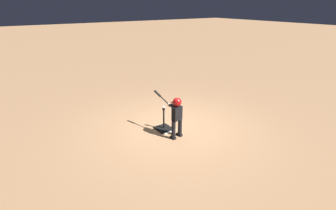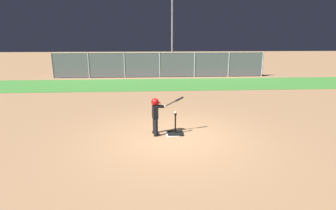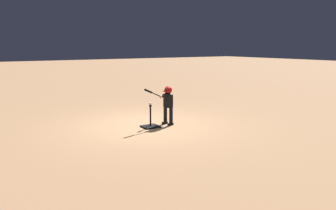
{
  "view_description": "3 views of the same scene",
  "coord_description": "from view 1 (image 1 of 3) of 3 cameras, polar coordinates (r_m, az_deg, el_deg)",
  "views": [
    {
      "loc": [
        -5.79,
        4.14,
        3.52
      ],
      "look_at": [
        -0.28,
        0.4,
        0.91
      ],
      "focal_mm": 28.0,
      "sensor_mm": 36.0,
      "label": 1
    },
    {
      "loc": [
        -0.64,
        -7.46,
        3.02
      ],
      "look_at": [
        -0.13,
        0.58,
        0.88
      ],
      "focal_mm": 28.0,
      "sensor_mm": 36.0,
      "label": 2
    },
    {
      "loc": [
        4.75,
        8.53,
        2.4
      ],
      "look_at": [
        -0.46,
        0.42,
        0.63
      ],
      "focal_mm": 35.0,
      "sensor_mm": 36.0,
      "label": 3
    }
  ],
  "objects": [
    {
      "name": "ground_plane",
      "position": [
        7.95,
        1.27,
        -4.94
      ],
      "size": [
        90.0,
        90.0,
        0.0
      ],
      "primitive_type": "plane",
      "color": "#99704C"
    },
    {
      "name": "batter_child",
      "position": [
        7.1,
        1.76,
        -1.6
      ],
      "size": [
        1.02,
        0.38,
        1.19
      ],
      "color": "black",
      "rests_on": "ground_plane"
    },
    {
      "name": "home_plate",
      "position": [
        7.81,
        -0.46,
        -5.36
      ],
      "size": [
        0.49,
        0.49,
        0.02
      ],
      "primitive_type": "cube",
      "rotation": [
        0.0,
        0.0,
        0.13
      ],
      "color": "white",
      "rests_on": "ground_plane"
    },
    {
      "name": "batting_tee",
      "position": [
        7.82,
        -0.92,
        -4.75
      ],
      "size": [
        0.49,
        0.44,
        0.67
      ],
      "color": "black",
      "rests_on": "ground_plane"
    },
    {
      "name": "baseball",
      "position": [
        7.56,
        -0.95,
        -0.44
      ],
      "size": [
        0.07,
        0.07,
        0.07
      ],
      "primitive_type": "sphere",
      "color": "white",
      "rests_on": "batting_tee"
    }
  ]
}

